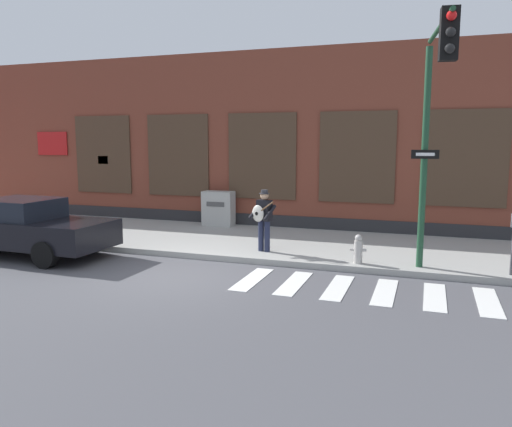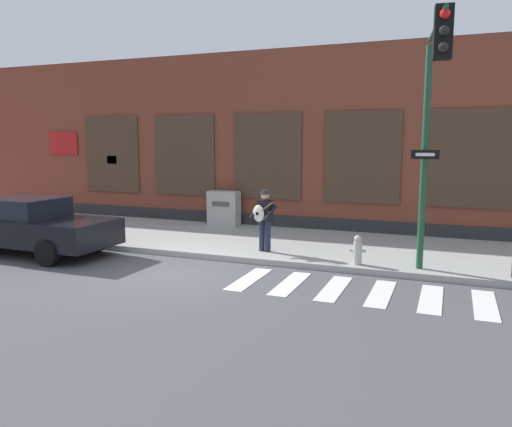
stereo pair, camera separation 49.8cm
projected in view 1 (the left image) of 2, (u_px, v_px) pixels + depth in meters
name	position (u px, v px, depth m)	size (l,w,h in m)	color
ground_plane	(176.00, 275.00, 11.39)	(160.00, 160.00, 0.00)	#4C4C51
sidewalk	(238.00, 240.00, 15.01)	(28.00, 4.64, 0.15)	#9E9E99
building_backdrop	(279.00, 142.00, 18.61)	(28.00, 4.06, 6.03)	brown
crosswalk	(361.00, 290.00, 10.29)	(5.20, 1.90, 0.01)	silver
red_car	(27.00, 227.00, 13.24)	(4.64, 2.06, 1.53)	black
busker	(263.00, 217.00, 13.06)	(0.72, 0.65, 1.63)	#1E233D
traffic_light	(433.00, 108.00, 10.01)	(0.78, 2.90, 5.13)	#1E472D
utility_box	(218.00, 208.00, 17.13)	(1.07, 0.52, 1.18)	#ADADA8
fire_hydrant	(358.00, 249.00, 11.85)	(0.38, 0.20, 0.70)	#B2ADA8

